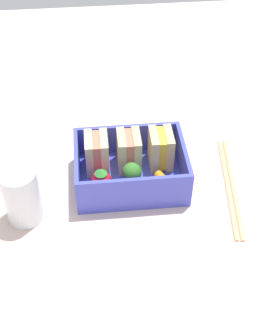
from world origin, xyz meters
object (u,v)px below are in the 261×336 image
object	(u,v)px
carrot_stick_far_left	(166,183)
chopstick_pair	(230,185)
broccoli_floret	(133,173)
strawberry_far_left	(101,181)
sandwich_left	(97,153)
sandwich_center	(161,149)
sandwich_center_left	(129,151)
drinking_glass	(22,195)

from	to	relation	value
carrot_stick_far_left	chopstick_pair	xyz separation A→B (cm)	(9.93, -0.01, -1.57)
broccoli_floret	chopstick_pair	size ratio (longest dim) A/B	0.20
strawberry_far_left	carrot_stick_far_left	distance (cm)	9.46
chopstick_pair	sandwich_left	bearing A→B (deg)	165.34
sandwich_center	broccoli_floret	world-z (taller)	sandwich_center
sandwich_center_left	chopstick_pair	bearing A→B (deg)	-19.13
sandwich_center	chopstick_pair	bearing A→B (deg)	-27.26
sandwich_left	broccoli_floret	bearing A→B (deg)	-41.25
sandwich_center_left	drinking_glass	bearing A→B (deg)	-153.18
drinking_glass	broccoli_floret	bearing A→B (deg)	12.23
sandwich_left	sandwich_center_left	world-z (taller)	same
sandwich_center	chopstick_pair	size ratio (longest dim) A/B	0.28
sandwich_left	carrot_stick_far_left	distance (cm)	11.22
sandwich_center_left	carrot_stick_far_left	world-z (taller)	sandwich_center_left
drinking_glass	sandwich_center_left	bearing A→B (deg)	26.82
sandwich_left	sandwich_center	bearing A→B (deg)	0.00
broccoli_floret	sandwich_center	bearing A→B (deg)	43.53
carrot_stick_far_left	chopstick_pair	distance (cm)	10.05
sandwich_left	drinking_glass	size ratio (longest dim) A/B	0.67
broccoli_floret	drinking_glass	xyz separation A→B (cm)	(-15.62, -3.39, 0.62)
sandwich_left	broccoli_floret	xyz separation A→B (cm)	(5.03, -4.41, -0.38)
strawberry_far_left	chopstick_pair	xyz separation A→B (cm)	(19.33, -0.49, -2.52)
carrot_stick_far_left	strawberry_far_left	bearing A→B (deg)	177.05
carrot_stick_far_left	drinking_glass	bearing A→B (deg)	-172.53
broccoli_floret	carrot_stick_far_left	world-z (taller)	broccoli_floret
strawberry_far_left	broccoli_floret	xyz separation A→B (cm)	(4.70, 0.24, 0.83)
sandwich_center	carrot_stick_far_left	world-z (taller)	sandwich_center
sandwich_left	chopstick_pair	world-z (taller)	sandwich_left
broccoli_floret	drinking_glass	world-z (taller)	drinking_glass
chopstick_pair	drinking_glass	distance (cm)	30.63
sandwich_center_left	strawberry_far_left	world-z (taller)	sandwich_center_left
strawberry_far_left	carrot_stick_far_left	xyz separation A→B (cm)	(9.40, -0.48, -0.96)
broccoli_floret	strawberry_far_left	bearing A→B (deg)	-177.14
drinking_glass	sandwich_center	bearing A→B (deg)	21.05
strawberry_far_left	broccoli_floret	bearing A→B (deg)	2.86
sandwich_center	sandwich_center_left	bearing A→B (deg)	180.00
sandwich_center	drinking_glass	world-z (taller)	drinking_glass
sandwich_center	strawberry_far_left	bearing A→B (deg)	-153.55
chopstick_pair	drinking_glass	bearing A→B (deg)	-174.98
carrot_stick_far_left	chopstick_pair	bearing A→B (deg)	-0.06
sandwich_center_left	broccoli_floret	xyz separation A→B (cm)	(0.19, -4.41, -0.38)
sandwich_center	carrot_stick_far_left	size ratio (longest dim) A/B	1.36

